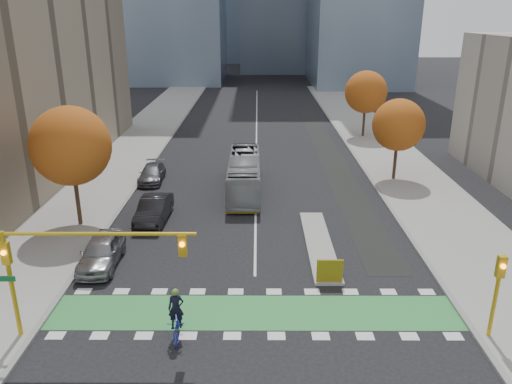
{
  "coord_description": "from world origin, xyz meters",
  "views": [
    {
      "loc": [
        0.14,
        -19.38,
        13.76
      ],
      "look_at": [
        0.04,
        10.5,
        3.0
      ],
      "focal_mm": 35.0,
      "sensor_mm": 36.0,
      "label": 1
    }
  ],
  "objects_px": {
    "tree_east_near": "(399,125)",
    "bus": "(244,174)",
    "hazard_board": "(330,271)",
    "cyclist": "(177,321)",
    "parked_car_c": "(152,173)",
    "tree_west": "(71,146)",
    "tree_east_far": "(366,92)",
    "traffic_signal_west": "(67,257)",
    "parked_car_a": "(101,252)",
    "traffic_signal_east": "(498,285)",
    "parked_car_b": "(154,210)"
  },
  "relations": [
    {
      "from": "traffic_signal_west",
      "to": "tree_east_near",
      "type": "bearing_deg",
      "value": 48.48
    },
    {
      "from": "tree_east_far",
      "to": "parked_car_a",
      "type": "xyz_separation_m",
      "value": [
        -21.33,
        -31.66,
        -4.39
      ]
    },
    {
      "from": "traffic_signal_west",
      "to": "bus",
      "type": "relative_size",
      "value": 0.8
    },
    {
      "from": "traffic_signal_east",
      "to": "parked_car_c",
      "type": "height_order",
      "value": "traffic_signal_east"
    },
    {
      "from": "traffic_signal_east",
      "to": "tree_west",
      "type": "bearing_deg",
      "value": 150.93
    },
    {
      "from": "parked_car_a",
      "to": "traffic_signal_east",
      "type": "bearing_deg",
      "value": -21.11
    },
    {
      "from": "traffic_signal_east",
      "to": "parked_car_c",
      "type": "bearing_deg",
      "value": 131.37
    },
    {
      "from": "tree_east_near",
      "to": "traffic_signal_east",
      "type": "distance_m",
      "value": 22.66
    },
    {
      "from": "hazard_board",
      "to": "tree_east_far",
      "type": "relative_size",
      "value": 0.18
    },
    {
      "from": "bus",
      "to": "parked_car_c",
      "type": "relative_size",
      "value": 2.23
    },
    {
      "from": "cyclist",
      "to": "traffic_signal_east",
      "type": "bearing_deg",
      "value": -5.7
    },
    {
      "from": "cyclist",
      "to": "parked_car_c",
      "type": "xyz_separation_m",
      "value": [
        -5.55,
        22.14,
        -0.14
      ]
    },
    {
      "from": "traffic_signal_east",
      "to": "cyclist",
      "type": "height_order",
      "value": "traffic_signal_east"
    },
    {
      "from": "hazard_board",
      "to": "cyclist",
      "type": "bearing_deg",
      "value": -147.74
    },
    {
      "from": "tree_east_far",
      "to": "traffic_signal_east",
      "type": "height_order",
      "value": "tree_east_far"
    },
    {
      "from": "parked_car_c",
      "to": "tree_west",
      "type": "bearing_deg",
      "value": -109.46
    },
    {
      "from": "traffic_signal_west",
      "to": "bus",
      "type": "xyz_separation_m",
      "value": [
        6.98,
        19.5,
        -2.55
      ]
    },
    {
      "from": "hazard_board",
      "to": "cyclist",
      "type": "height_order",
      "value": "cyclist"
    },
    {
      "from": "tree_east_far",
      "to": "parked_car_b",
      "type": "relative_size",
      "value": 1.48
    },
    {
      "from": "tree_west",
      "to": "traffic_signal_east",
      "type": "relative_size",
      "value": 2.01
    },
    {
      "from": "tree_east_near",
      "to": "bus",
      "type": "height_order",
      "value": "tree_east_near"
    },
    {
      "from": "cyclist",
      "to": "parked_car_a",
      "type": "xyz_separation_m",
      "value": [
        -5.39,
        6.84,
        0.02
      ]
    },
    {
      "from": "traffic_signal_west",
      "to": "parked_car_c",
      "type": "relative_size",
      "value": 1.78
    },
    {
      "from": "cyclist",
      "to": "bus",
      "type": "relative_size",
      "value": 0.23
    },
    {
      "from": "tree_west",
      "to": "traffic_signal_east",
      "type": "xyz_separation_m",
      "value": [
        22.5,
        -12.51,
        -2.88
      ]
    },
    {
      "from": "cyclist",
      "to": "parked_car_c",
      "type": "bearing_deg",
      "value": 98.42
    },
    {
      "from": "tree_east_near",
      "to": "bus",
      "type": "bearing_deg",
      "value": -166.9
    },
    {
      "from": "parked_car_b",
      "to": "cyclist",
      "type": "bearing_deg",
      "value": -72.52
    },
    {
      "from": "tree_east_near",
      "to": "cyclist",
      "type": "height_order",
      "value": "tree_east_near"
    },
    {
      "from": "traffic_signal_west",
      "to": "parked_car_b",
      "type": "distance_m",
      "value": 13.71
    },
    {
      "from": "tree_west",
      "to": "hazard_board",
      "type": "bearing_deg",
      "value": -25.99
    },
    {
      "from": "tree_east_far",
      "to": "hazard_board",
      "type": "bearing_deg",
      "value": -104.12
    },
    {
      "from": "hazard_board",
      "to": "bus",
      "type": "xyz_separation_m",
      "value": [
        -4.95,
        14.79,
        0.68
      ]
    },
    {
      "from": "traffic_signal_east",
      "to": "bus",
      "type": "xyz_separation_m",
      "value": [
        -11.45,
        19.49,
        -1.25
      ]
    },
    {
      "from": "tree_east_far",
      "to": "parked_car_c",
      "type": "height_order",
      "value": "tree_east_far"
    },
    {
      "from": "hazard_board",
      "to": "parked_car_b",
      "type": "bearing_deg",
      "value": 142.22
    },
    {
      "from": "cyclist",
      "to": "parked_car_b",
      "type": "distance_m",
      "value": 13.79
    },
    {
      "from": "hazard_board",
      "to": "traffic_signal_east",
      "type": "xyz_separation_m",
      "value": [
        6.5,
        -4.71,
        1.93
      ]
    },
    {
      "from": "traffic_signal_west",
      "to": "parked_car_b",
      "type": "relative_size",
      "value": 1.65
    },
    {
      "from": "tree_west",
      "to": "tree_east_near",
      "type": "distance_m",
      "value": 26.01
    },
    {
      "from": "tree_east_near",
      "to": "traffic_signal_east",
      "type": "xyz_separation_m",
      "value": [
        -1.5,
        -22.51,
        -2.13
      ]
    },
    {
      "from": "tree_east_far",
      "to": "parked_car_a",
      "type": "relative_size",
      "value": 1.53
    },
    {
      "from": "traffic_signal_west",
      "to": "parked_car_a",
      "type": "xyz_separation_m",
      "value": [
        -0.9,
        6.85,
        -3.18
      ]
    },
    {
      "from": "tree_east_near",
      "to": "parked_car_b",
      "type": "bearing_deg",
      "value": -154.27
    },
    {
      "from": "tree_east_near",
      "to": "parked_car_c",
      "type": "relative_size",
      "value": 1.48
    },
    {
      "from": "hazard_board",
      "to": "parked_car_a",
      "type": "bearing_deg",
      "value": 170.55
    },
    {
      "from": "tree_west",
      "to": "tree_east_near",
      "type": "height_order",
      "value": "tree_west"
    },
    {
      "from": "tree_east_near",
      "to": "parked_car_a",
      "type": "height_order",
      "value": "tree_east_near"
    },
    {
      "from": "bus",
      "to": "parked_car_b",
      "type": "relative_size",
      "value": 2.06
    },
    {
      "from": "tree_west",
      "to": "tree_east_far",
      "type": "distance_m",
      "value": 35.73
    }
  ]
}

